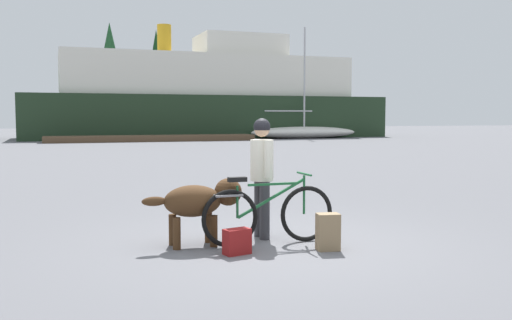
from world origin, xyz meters
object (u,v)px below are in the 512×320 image
dog (200,201)px  backpack (328,232)px  handbag_pannier (237,242)px  bicycle (268,214)px  person_cyclist (262,167)px  ferry_boat (208,99)px  sailboat_moored (304,132)px

dog → backpack: bearing=-28.9°
dog → handbag_pannier: 0.82m
bicycle → handbag_pannier: size_ratio=5.72×
person_cyclist → ferry_boat: ferry_boat is taller
sailboat_moored → dog: bearing=-116.4°
bicycle → ferry_boat: size_ratio=0.06×
dog → backpack: size_ratio=2.83×
dog → handbag_pannier: dog is taller
dog → handbag_pannier: bearing=-63.8°
ferry_boat → backpack: bearing=-102.6°
backpack → sailboat_moored: bearing=66.1°
person_cyclist → handbag_pannier: 1.30m
backpack → ferry_boat: ferry_boat is taller
person_cyclist → backpack: size_ratio=3.56×
bicycle → backpack: size_ratio=3.94×
dog → sailboat_moored: bearing=63.6°
bicycle → person_cyclist: 0.72m
backpack → ferry_boat: bearing=77.4°
person_cyclist → dog: size_ratio=1.26×
bicycle → dog: (-0.86, 0.25, 0.18)m
sailboat_moored → backpack: bearing=-113.9°
bicycle → backpack: (0.59, -0.55, -0.17)m
bicycle → dog: size_ratio=1.39×
ferry_boat → sailboat_moored: bearing=-38.4°
backpack → dog: bearing=151.1°
handbag_pannier → ferry_boat: size_ratio=0.01×
person_cyclist → handbag_pannier: (-0.61, -0.79, -0.83)m
handbag_pannier → sailboat_moored: size_ratio=0.04×
bicycle → ferry_boat: ferry_boat is taller
dog → ferry_boat: bearing=75.0°
bicycle → backpack: bearing=-42.9°
dog → backpack: 1.69m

